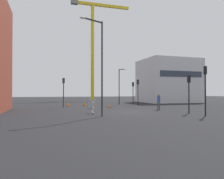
{
  "coord_description": "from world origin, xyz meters",
  "views": [
    {
      "loc": [
        -8.2,
        -20.19,
        2.02
      ],
      "look_at": [
        0.0,
        5.57,
        2.39
      ],
      "focal_mm": 34.03,
      "sensor_mm": 36.0,
      "label": 1
    }
  ],
  "objects_px": {
    "streetlamp_tall": "(99,60)",
    "traffic_cone_orange": "(68,104)",
    "traffic_light_far": "(205,83)",
    "pedestrian_walking": "(159,101)",
    "streetlamp_short": "(120,83)",
    "traffic_light_verge": "(63,88)",
    "traffic_cone_striped": "(84,104)",
    "traffic_light_corner": "(133,89)",
    "traffic_cone_on_verge": "(110,106)",
    "construction_crane": "(94,37)",
    "traffic_light_median": "(138,88)",
    "traffic_light_island": "(189,88)"
  },
  "relations": [
    {
      "from": "traffic_light_far",
      "to": "traffic_cone_on_verge",
      "type": "relative_size",
      "value": 8.7
    },
    {
      "from": "pedestrian_walking",
      "to": "streetlamp_short",
      "type": "bearing_deg",
      "value": 93.22
    },
    {
      "from": "streetlamp_tall",
      "to": "traffic_cone_on_verge",
      "type": "height_order",
      "value": "streetlamp_tall"
    },
    {
      "from": "streetlamp_short",
      "to": "traffic_cone_orange",
      "type": "relative_size",
      "value": 9.06
    },
    {
      "from": "traffic_light_median",
      "to": "traffic_cone_orange",
      "type": "bearing_deg",
      "value": 169.37
    },
    {
      "from": "traffic_cone_on_verge",
      "to": "traffic_cone_orange",
      "type": "height_order",
      "value": "traffic_cone_orange"
    },
    {
      "from": "streetlamp_short",
      "to": "pedestrian_walking",
      "type": "relative_size",
      "value": 3.18
    },
    {
      "from": "construction_crane",
      "to": "traffic_cone_on_verge",
      "type": "relative_size",
      "value": 54.31
    },
    {
      "from": "construction_crane",
      "to": "traffic_light_median",
      "type": "xyz_separation_m",
      "value": [
        0.88,
        -26.9,
        -14.47
      ]
    },
    {
      "from": "traffic_cone_on_verge",
      "to": "traffic_cone_orange",
      "type": "xyz_separation_m",
      "value": [
        -5.03,
        4.38,
        0.08
      ]
    },
    {
      "from": "traffic_light_verge",
      "to": "pedestrian_walking",
      "type": "height_order",
      "value": "traffic_light_verge"
    },
    {
      "from": "traffic_light_far",
      "to": "traffic_light_island",
      "type": "bearing_deg",
      "value": 87.58
    },
    {
      "from": "traffic_light_island",
      "to": "traffic_cone_on_verge",
      "type": "bearing_deg",
      "value": 116.35
    },
    {
      "from": "traffic_light_corner",
      "to": "traffic_cone_orange",
      "type": "height_order",
      "value": "traffic_light_corner"
    },
    {
      "from": "pedestrian_walking",
      "to": "traffic_cone_orange",
      "type": "relative_size",
      "value": 2.84
    },
    {
      "from": "traffic_cone_on_verge",
      "to": "traffic_light_verge",
      "type": "bearing_deg",
      "value": 159.09
    },
    {
      "from": "traffic_light_corner",
      "to": "traffic_cone_on_verge",
      "type": "relative_size",
      "value": 7.55
    },
    {
      "from": "streetlamp_tall",
      "to": "traffic_light_island",
      "type": "relative_size",
      "value": 2.18
    },
    {
      "from": "traffic_light_verge",
      "to": "traffic_cone_orange",
      "type": "xyz_separation_m",
      "value": [
        0.83,
        2.14,
        -2.36
      ]
    },
    {
      "from": "construction_crane",
      "to": "traffic_light_median",
      "type": "height_order",
      "value": "construction_crane"
    },
    {
      "from": "pedestrian_walking",
      "to": "traffic_cone_striped",
      "type": "height_order",
      "value": "pedestrian_walking"
    },
    {
      "from": "pedestrian_walking",
      "to": "traffic_cone_on_verge",
      "type": "bearing_deg",
      "value": 126.48
    },
    {
      "from": "streetlamp_tall",
      "to": "traffic_light_median",
      "type": "xyz_separation_m",
      "value": [
        9.18,
        12.38,
        -2.07
      ]
    },
    {
      "from": "traffic_light_verge",
      "to": "pedestrian_walking",
      "type": "xyz_separation_m",
      "value": [
        9.99,
        -7.82,
        -1.58
      ]
    },
    {
      "from": "streetlamp_tall",
      "to": "traffic_cone_striped",
      "type": "bearing_deg",
      "value": 84.73
    },
    {
      "from": "construction_crane",
      "to": "traffic_light_median",
      "type": "bearing_deg",
      "value": -88.13
    },
    {
      "from": "traffic_light_verge",
      "to": "traffic_cone_orange",
      "type": "relative_size",
      "value": 6.12
    },
    {
      "from": "construction_crane",
      "to": "traffic_light_median",
      "type": "distance_m",
      "value": 30.56
    },
    {
      "from": "traffic_light_corner",
      "to": "traffic_cone_striped",
      "type": "distance_m",
      "value": 8.51
    },
    {
      "from": "traffic_light_median",
      "to": "traffic_cone_on_verge",
      "type": "relative_size",
      "value": 8.09
    },
    {
      "from": "traffic_light_corner",
      "to": "construction_crane",
      "type": "bearing_deg",
      "value": 92.76
    },
    {
      "from": "traffic_light_far",
      "to": "construction_crane",
      "type": "bearing_deg",
      "value": 90.62
    },
    {
      "from": "traffic_light_far",
      "to": "pedestrian_walking",
      "type": "xyz_separation_m",
      "value": [
        -0.68,
        6.61,
        -1.77
      ]
    },
    {
      "from": "traffic_light_far",
      "to": "traffic_cone_striped",
      "type": "relative_size",
      "value": 7.67
    },
    {
      "from": "traffic_light_far",
      "to": "traffic_cone_orange",
      "type": "bearing_deg",
      "value": 120.69
    },
    {
      "from": "construction_crane",
      "to": "traffic_cone_orange",
      "type": "height_order",
      "value": "construction_crane"
    },
    {
      "from": "streetlamp_short",
      "to": "traffic_cone_striped",
      "type": "distance_m",
      "value": 7.11
    },
    {
      "from": "traffic_light_island",
      "to": "traffic_cone_striped",
      "type": "xyz_separation_m",
      "value": [
        -7.54,
        14.12,
        -2.23
      ]
    },
    {
      "from": "construction_crane",
      "to": "traffic_cone_orange",
      "type": "distance_m",
      "value": 31.55
    },
    {
      "from": "construction_crane",
      "to": "traffic_light_verge",
      "type": "xyz_separation_m",
      "value": [
        -10.22,
        -27.12,
        -14.48
      ]
    },
    {
      "from": "traffic_light_median",
      "to": "streetlamp_short",
      "type": "bearing_deg",
      "value": 118.66
    },
    {
      "from": "construction_crane",
      "to": "streetlamp_tall",
      "type": "distance_m",
      "value": 42.03
    },
    {
      "from": "streetlamp_tall",
      "to": "traffic_cone_orange",
      "type": "height_order",
      "value": "streetlamp_tall"
    },
    {
      "from": "streetlamp_short",
      "to": "traffic_light_verge",
      "type": "xyz_separation_m",
      "value": [
        -9.36,
        -3.4,
        -0.89
      ]
    },
    {
      "from": "traffic_light_median",
      "to": "traffic_light_verge",
      "type": "height_order",
      "value": "traffic_light_median"
    },
    {
      "from": "streetlamp_short",
      "to": "traffic_light_corner",
      "type": "bearing_deg",
      "value": -16.49
    },
    {
      "from": "pedestrian_walking",
      "to": "traffic_cone_orange",
      "type": "height_order",
      "value": "pedestrian_walking"
    },
    {
      "from": "traffic_light_far",
      "to": "traffic_light_island",
      "type": "xyz_separation_m",
      "value": [
        0.1,
        2.3,
        -0.37
      ]
    },
    {
      "from": "streetlamp_tall",
      "to": "traffic_cone_striped",
      "type": "relative_size",
      "value": 14.38
    },
    {
      "from": "traffic_light_corner",
      "to": "traffic_light_median",
      "type": "xyz_separation_m",
      "value": [
        -0.3,
        -2.58,
        0.16
      ]
    }
  ]
}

